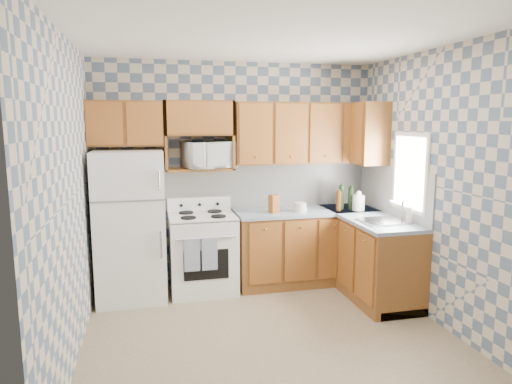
# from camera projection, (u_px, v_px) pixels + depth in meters

# --- Properties ---
(floor) EXTENTS (3.40, 3.40, 0.00)m
(floor) POSITION_uv_depth(u_px,v_px,m) (269.00, 334.00, 4.31)
(floor) COLOR #796A4F
(floor) RESTS_ON ground
(back_wall) EXTENTS (3.40, 0.02, 2.70)m
(back_wall) POSITION_uv_depth(u_px,v_px,m) (236.00, 174.00, 5.64)
(back_wall) COLOR slate
(back_wall) RESTS_ON ground
(right_wall) EXTENTS (0.02, 3.20, 2.70)m
(right_wall) POSITION_uv_depth(u_px,v_px,m) (436.00, 187.00, 4.49)
(right_wall) COLOR slate
(right_wall) RESTS_ON ground
(backsplash_back) EXTENTS (2.60, 0.02, 0.56)m
(backsplash_back) POSITION_uv_depth(u_px,v_px,m) (268.00, 185.00, 5.75)
(backsplash_back) COLOR white
(backsplash_back) RESTS_ON back_wall
(backsplash_right) EXTENTS (0.02, 1.60, 0.56)m
(backsplash_right) POSITION_uv_depth(u_px,v_px,m) (392.00, 191.00, 5.28)
(backsplash_right) COLOR white
(backsplash_right) RESTS_ON right_wall
(refrigerator) EXTENTS (0.75, 0.70, 1.68)m
(refrigerator) POSITION_uv_depth(u_px,v_px,m) (130.00, 226.00, 5.09)
(refrigerator) COLOR white
(refrigerator) RESTS_ON floor
(stove_body) EXTENTS (0.76, 0.65, 0.90)m
(stove_body) POSITION_uv_depth(u_px,v_px,m) (203.00, 254.00, 5.36)
(stove_body) COLOR white
(stove_body) RESTS_ON floor
(cooktop) EXTENTS (0.76, 0.65, 0.02)m
(cooktop) POSITION_uv_depth(u_px,v_px,m) (202.00, 216.00, 5.29)
(cooktop) COLOR silver
(cooktop) RESTS_ON stove_body
(backguard) EXTENTS (0.76, 0.08, 0.17)m
(backguard) POSITION_uv_depth(u_px,v_px,m) (199.00, 204.00, 5.54)
(backguard) COLOR white
(backguard) RESTS_ON cooktop
(dish_towel_left) EXTENTS (0.17, 0.02, 0.36)m
(dish_towel_left) POSITION_uv_depth(u_px,v_px,m) (192.00, 255.00, 4.98)
(dish_towel_left) COLOR navy
(dish_towel_left) RESTS_ON stove_body
(dish_towel_right) EXTENTS (0.17, 0.02, 0.36)m
(dish_towel_right) POSITION_uv_depth(u_px,v_px,m) (210.00, 254.00, 5.02)
(dish_towel_right) COLOR navy
(dish_towel_right) RESTS_ON stove_body
(base_cabinets_back) EXTENTS (1.75, 0.60, 0.88)m
(base_cabinets_back) POSITION_uv_depth(u_px,v_px,m) (306.00, 247.00, 5.68)
(base_cabinets_back) COLOR brown
(base_cabinets_back) RESTS_ON floor
(base_cabinets_right) EXTENTS (0.60, 1.60, 0.88)m
(base_cabinets_right) POSITION_uv_depth(u_px,v_px,m) (367.00, 256.00, 5.33)
(base_cabinets_right) COLOR brown
(base_cabinets_right) RESTS_ON floor
(countertop_back) EXTENTS (1.77, 0.63, 0.04)m
(countertop_back) POSITION_uv_depth(u_px,v_px,m) (307.00, 211.00, 5.61)
(countertop_back) COLOR slate
(countertop_back) RESTS_ON base_cabinets_back
(countertop_right) EXTENTS (0.63, 1.60, 0.04)m
(countertop_right) POSITION_uv_depth(u_px,v_px,m) (368.00, 217.00, 5.26)
(countertop_right) COLOR slate
(countertop_right) RESTS_ON base_cabinets_right
(upper_cabinets_back) EXTENTS (1.75, 0.33, 0.74)m
(upper_cabinets_back) POSITION_uv_depth(u_px,v_px,m) (304.00, 133.00, 5.60)
(upper_cabinets_back) COLOR brown
(upper_cabinets_back) RESTS_ON back_wall
(upper_cabinets_fridge) EXTENTS (0.82, 0.33, 0.50)m
(upper_cabinets_fridge) POSITION_uv_depth(u_px,v_px,m) (125.00, 124.00, 5.09)
(upper_cabinets_fridge) COLOR brown
(upper_cabinets_fridge) RESTS_ON back_wall
(upper_cabinets_right) EXTENTS (0.33, 0.70, 0.74)m
(upper_cabinets_right) POSITION_uv_depth(u_px,v_px,m) (364.00, 133.00, 5.58)
(upper_cabinets_right) COLOR brown
(upper_cabinets_right) RESTS_ON right_wall
(microwave_shelf) EXTENTS (0.80, 0.33, 0.03)m
(microwave_shelf) POSITION_uv_depth(u_px,v_px,m) (200.00, 169.00, 5.36)
(microwave_shelf) COLOR brown
(microwave_shelf) RESTS_ON back_wall
(microwave) EXTENTS (0.66, 0.55, 0.31)m
(microwave) POSITION_uv_depth(u_px,v_px,m) (209.00, 155.00, 5.33)
(microwave) COLOR white
(microwave) RESTS_ON microwave_shelf
(sink) EXTENTS (0.48, 0.40, 0.03)m
(sink) POSITION_uv_depth(u_px,v_px,m) (384.00, 221.00, 4.92)
(sink) COLOR #B7B7BC
(sink) RESTS_ON countertop_right
(window) EXTENTS (0.02, 0.66, 0.86)m
(window) POSITION_uv_depth(u_px,v_px,m) (410.00, 172.00, 4.91)
(window) COLOR white
(window) RESTS_ON right_wall
(bottle_0) EXTENTS (0.07, 0.07, 0.30)m
(bottle_0) POSITION_uv_depth(u_px,v_px,m) (341.00, 197.00, 5.61)
(bottle_0) COLOR black
(bottle_0) RESTS_ON countertop_back
(bottle_1) EXTENTS (0.07, 0.07, 0.28)m
(bottle_1) POSITION_uv_depth(u_px,v_px,m) (351.00, 199.00, 5.58)
(bottle_1) COLOR black
(bottle_1) RESTS_ON countertop_back
(bottle_2) EXTENTS (0.07, 0.07, 0.26)m
(bottle_2) POSITION_uv_depth(u_px,v_px,m) (351.00, 198.00, 5.69)
(bottle_2) COLOR #50280E
(bottle_2) RESTS_ON countertop_back
(bottle_3) EXTENTS (0.07, 0.07, 0.24)m
(bottle_3) POSITION_uv_depth(u_px,v_px,m) (339.00, 201.00, 5.52)
(bottle_3) COLOR #50280E
(bottle_3) RESTS_ON countertop_back
(knife_block) EXTENTS (0.13, 0.13, 0.22)m
(knife_block) POSITION_uv_depth(u_px,v_px,m) (274.00, 204.00, 5.39)
(knife_block) COLOR brown
(knife_block) RESTS_ON countertop_back
(electric_kettle) EXTENTS (0.15, 0.15, 0.19)m
(electric_kettle) POSITION_uv_depth(u_px,v_px,m) (358.00, 203.00, 5.54)
(electric_kettle) COLOR white
(electric_kettle) RESTS_ON countertop_back
(food_containers) EXTENTS (0.17, 0.17, 0.11)m
(food_containers) POSITION_uv_depth(u_px,v_px,m) (300.00, 207.00, 5.47)
(food_containers) COLOR beige
(food_containers) RESTS_ON countertop_back
(soap_bottle) EXTENTS (0.06, 0.06, 0.17)m
(soap_bottle) POSITION_uv_depth(u_px,v_px,m) (409.00, 216.00, 4.84)
(soap_bottle) COLOR beige
(soap_bottle) RESTS_ON countertop_right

